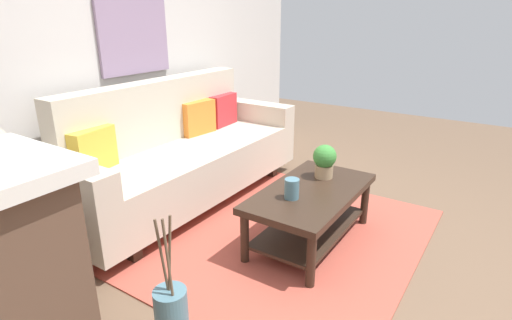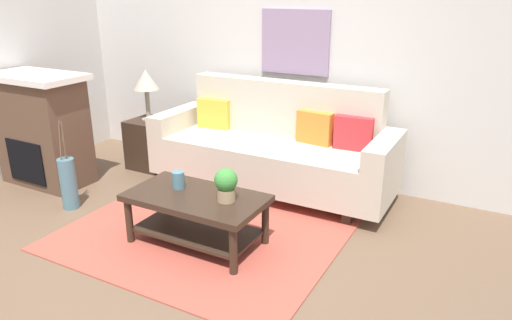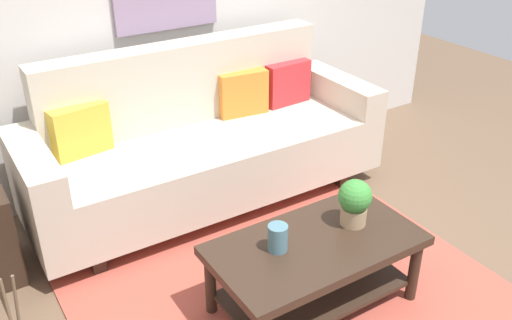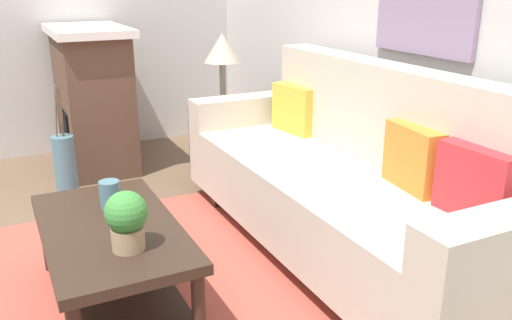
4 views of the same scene
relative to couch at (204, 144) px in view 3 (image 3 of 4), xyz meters
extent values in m
cube|color=#B24C3D|center=(-0.09, -1.11, -0.43)|extent=(2.24, 1.92, 0.01)
cube|color=beige|center=(0.00, -0.06, -0.11)|extent=(2.06, 0.84, 0.40)
cube|color=beige|center=(0.00, 0.26, 0.37)|extent=(2.06, 0.20, 0.56)
cube|color=beige|center=(-1.13, -0.06, -0.01)|extent=(0.20, 0.84, 0.60)
cube|color=beige|center=(1.13, -0.06, -0.01)|extent=(0.20, 0.84, 0.60)
cube|color=#332319|center=(-0.93, -0.06, -0.37)|extent=(0.08, 0.74, 0.12)
cube|color=#332319|center=(0.93, -0.06, -0.37)|extent=(0.08, 0.74, 0.12)
cube|color=gold|center=(-0.78, 0.12, 0.25)|extent=(0.37, 0.17, 0.32)
cube|color=orange|center=(0.39, 0.12, 0.25)|extent=(0.37, 0.16, 0.32)
cube|color=red|center=(0.78, 0.12, 0.25)|extent=(0.37, 0.14, 0.32)
cube|color=#332319|center=(-0.03, -1.30, -0.03)|extent=(1.10, 0.60, 0.05)
cube|color=#332319|center=(-0.03, -1.30, -0.31)|extent=(0.98, 0.50, 0.02)
cylinder|color=#332319|center=(0.46, -1.55, -0.24)|extent=(0.06, 0.06, 0.38)
cylinder|color=#332319|center=(-0.52, -1.05, -0.24)|extent=(0.06, 0.06, 0.38)
cylinder|color=#332319|center=(0.46, -1.05, -0.24)|extent=(0.06, 0.06, 0.38)
cylinder|color=slate|center=(-0.24, -1.25, 0.07)|extent=(0.10, 0.10, 0.14)
cylinder|color=tan|center=(0.23, -1.28, 0.05)|extent=(0.14, 0.14, 0.10)
sphere|color=#3C8737|center=(0.23, -1.28, 0.17)|extent=(0.18, 0.18, 0.18)
cylinder|color=brown|center=(-1.46, -1.32, 0.24)|extent=(0.04, 0.02, 0.36)
cylinder|color=brown|center=(-1.49, -1.30, 0.24)|extent=(0.04, 0.02, 0.36)
cylinder|color=brown|center=(-1.49, -1.34, 0.24)|extent=(0.02, 0.04, 0.36)
camera|label=1|loc=(-2.50, -2.45, 1.21)|focal=28.51mm
camera|label=2|loc=(2.02, -4.09, 1.54)|focal=33.41mm
camera|label=3|loc=(-1.55, -3.13, 1.74)|focal=39.56mm
camera|label=4|loc=(2.33, -1.71, 1.10)|focal=37.99mm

